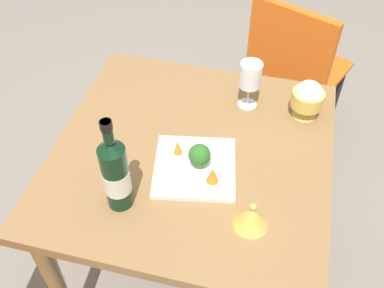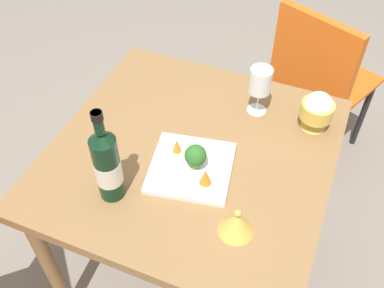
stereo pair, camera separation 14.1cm
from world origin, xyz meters
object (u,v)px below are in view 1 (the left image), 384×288
object	(u,v)px
rice_bowl_lid	(252,216)
wine_bottle	(116,174)
carrot_garnish_left	(178,147)
wine_glass	(250,76)
broccoli_floret	(199,155)
carrot_garnish_right	(213,175)
serving_plate	(195,167)
chair_near_window	(293,64)
rice_bowl	(308,98)

from	to	relation	value
rice_bowl_lid	wine_bottle	bearing A→B (deg)	-177.82
carrot_garnish_left	wine_glass	bearing A→B (deg)	59.62
broccoli_floret	carrot_garnish_left	xyz separation A→B (m)	(-0.08, 0.04, -0.02)
wine_glass	carrot_garnish_right	xyz separation A→B (m)	(-0.05, -0.38, -0.08)
serving_plate	carrot_garnish_right	xyz separation A→B (m)	(0.07, -0.04, 0.04)
rice_bowl_lid	carrot_garnish_right	xyz separation A→B (m)	(-0.13, 0.11, 0.01)
wine_bottle	broccoli_floret	xyz separation A→B (m)	(0.19, 0.18, -0.06)
chair_near_window	wine_glass	bearing A→B (deg)	-80.95
chair_near_window	broccoli_floret	xyz separation A→B (m)	(-0.24, -0.91, 0.27)
rice_bowl_lid	serving_plate	world-z (taller)	rice_bowl_lid
rice_bowl	broccoli_floret	world-z (taller)	rice_bowl
wine_glass	carrot_garnish_left	distance (m)	0.36
rice_bowl_lid	broccoli_floret	size ratio (longest dim) A/B	1.17
wine_glass	carrot_garnish_left	world-z (taller)	wine_glass
rice_bowl	broccoli_floret	distance (m)	0.45
chair_near_window	broccoli_floret	bearing A→B (deg)	-81.53
chair_near_window	carrot_garnish_left	distance (m)	0.96
wine_bottle	rice_bowl_lid	size ratio (longest dim) A/B	3.24
rice_bowl_lid	carrot_garnish_left	world-z (taller)	rice_bowl_lid
wine_bottle	broccoli_floret	bearing A→B (deg)	42.05
wine_bottle	carrot_garnish_left	size ratio (longest dim) A/B	6.10
carrot_garnish_right	rice_bowl_lid	bearing A→B (deg)	-40.20
wine_glass	broccoli_floret	xyz separation A→B (m)	(-0.10, -0.34, -0.06)
chair_near_window	carrot_garnish_right	world-z (taller)	chair_near_window
chair_near_window	rice_bowl	bearing A→B (deg)	-61.02
broccoli_floret	carrot_garnish_left	bearing A→B (deg)	154.34
rice_bowl	carrot_garnish_left	bearing A→B (deg)	-141.84
rice_bowl	rice_bowl_lid	bearing A→B (deg)	-102.82
broccoli_floret	serving_plate	bearing A→B (deg)	-171.04
serving_plate	carrot_garnish_left	size ratio (longest dim) A/B	5.48
chair_near_window	wine_glass	size ratio (longest dim) A/B	4.75
rice_bowl_lid	carrot_garnish_right	world-z (taller)	rice_bowl_lid
broccoli_floret	carrot_garnish_right	xyz separation A→B (m)	(0.05, -0.05, -0.02)
rice_bowl	serving_plate	world-z (taller)	rice_bowl
chair_near_window	rice_bowl_lid	xyz separation A→B (m)	(-0.06, -1.07, 0.24)
rice_bowl	carrot_garnish_left	distance (m)	0.48
wine_glass	broccoli_floret	bearing A→B (deg)	-106.03
carrot_garnish_left	wine_bottle	bearing A→B (deg)	-118.47
wine_bottle	serving_plate	distance (m)	0.28
chair_near_window	rice_bowl_lid	distance (m)	1.09
wine_bottle	rice_bowl	xyz separation A→B (m)	(0.49, 0.51, -0.05)
wine_glass	broccoli_floret	distance (m)	0.36
broccoli_floret	carrot_garnish_right	bearing A→B (deg)	-42.63
wine_glass	serving_plate	distance (m)	0.38
serving_plate	carrot_garnish_right	bearing A→B (deg)	-34.70
chair_near_window	wine_bottle	xyz separation A→B (m)	(-0.44, -1.08, 0.33)
rice_bowl_lid	broccoli_floret	xyz separation A→B (m)	(-0.19, 0.16, 0.03)
carrot_garnish_left	carrot_garnish_right	xyz separation A→B (m)	(0.13, -0.08, 0.00)
rice_bowl	serving_plate	size ratio (longest dim) A/B	0.49
chair_near_window	wine_glass	distance (m)	0.67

